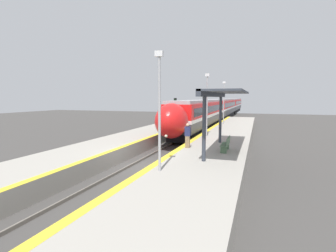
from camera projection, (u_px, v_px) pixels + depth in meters
The scene contains 13 objects.
ground_plane at pixel (142, 167), 16.19m from camera, with size 120.00×120.00×0.00m, color #423F3D.
rail_left at pixel (132, 165), 16.41m from camera, with size 0.08×90.00×0.15m, color slate.
rail_right at pixel (153, 167), 15.95m from camera, with size 0.08×90.00×0.15m, color slate.
train at pixel (223, 108), 52.26m from camera, with size 2.77×69.11×4.00m.
platform_right at pixel (205, 165), 14.86m from camera, with size 4.43×64.00×0.99m.
platform_left at pixel (91, 155), 17.34m from camera, with size 4.00×64.00×0.99m.
platform_bench at pixel (226, 144), 16.10m from camera, with size 0.44×1.74×0.89m.
person_waiting at pixel (188, 135), 17.20m from camera, with size 0.36×0.22×1.63m.
railway_signal at pixel (175, 113), 29.68m from camera, with size 0.28×0.28×4.23m.
lamppost_near at pixel (159, 104), 11.53m from camera, with size 0.36×0.20×5.31m.
lamppost_mid at pixel (207, 101), 22.15m from camera, with size 0.36×0.20×5.31m.
lamppost_far at pixel (224, 100), 32.77m from camera, with size 0.36×0.20×5.31m.
station_canopy at pixel (223, 95), 15.98m from camera, with size 2.02×9.08×3.71m.
Camera 1 is at (6.69, -14.43, 4.28)m, focal length 28.00 mm.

